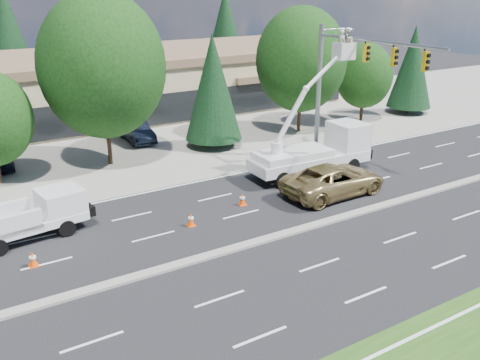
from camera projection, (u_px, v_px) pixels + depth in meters
ground at (277, 237)px, 25.68m from camera, size 140.00×140.00×0.00m
concrete_apron at (127, 140)px, 41.59m from camera, size 140.00×22.00×0.01m
road_median at (277, 236)px, 25.66m from camera, size 120.00×0.55×0.12m
strip_mall at (85, 85)px, 48.55m from camera, size 50.40×15.40×5.50m
tree_front_d at (102, 66)px, 33.86m from camera, size 8.08×8.08×11.21m
tree_front_e at (213, 87)px, 38.57m from camera, size 4.20×4.20×8.27m
tree_front_f at (301, 60)px, 42.07m from camera, size 7.18×7.18×9.97m
tree_front_g at (364, 76)px, 46.19m from camera, size 4.92×4.92×6.82m
tree_front_h at (412, 67)px, 49.07m from camera, size 4.06×4.06×8.00m
tree_back_b at (8, 38)px, 54.96m from camera, size 5.89×5.89×11.61m
tree_back_c at (137, 42)px, 62.32m from camera, size 4.80×4.80×9.46m
tree_back_d at (225, 30)px, 67.99m from camera, size 5.64×5.64×11.13m
signal_mast at (342, 73)px, 34.18m from camera, size 2.76×10.16×9.00m
utility_pickup at (35, 220)px, 25.52m from camera, size 5.65×2.68×2.08m
bucket_truck at (320, 145)px, 33.78m from camera, size 8.09×2.91×8.99m
traffic_cone_a at (33, 259)px, 22.94m from camera, size 0.40×0.40×0.70m
traffic_cone_b at (191, 220)px, 26.78m from camera, size 0.40×0.40×0.70m
traffic_cone_c at (242, 199)px, 29.31m from camera, size 0.40×0.40×0.70m
traffic_cone_d at (324, 183)px, 31.71m from camera, size 0.40×0.40×0.70m
minivan at (334, 180)px, 30.61m from camera, size 6.42×3.05×1.77m
parked_car_east at (136, 131)px, 41.13m from camera, size 1.90×4.89×1.59m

